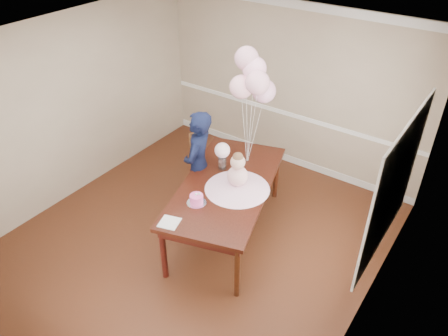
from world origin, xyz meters
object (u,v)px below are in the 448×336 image
dining_table_top (226,185)px  birthday_cake (196,199)px  dining_chair_seat (210,165)px  woman (199,166)px

dining_table_top → birthday_cake: size_ratio=13.33×
dining_table_top → dining_chair_seat: dining_table_top is taller
birthday_cake → woman: woman is taller
dining_chair_seat → woman: woman is taller
dining_table_top → dining_chair_seat: bearing=122.5°
dining_table_top → woman: bearing=150.4°
dining_chair_seat → woman: (0.19, -0.52, 0.34)m
birthday_cake → dining_chair_seat: size_ratio=0.35×
birthday_cake → dining_chair_seat: birthday_cake is taller
dining_table_top → woman: (-0.56, 0.13, 0.02)m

